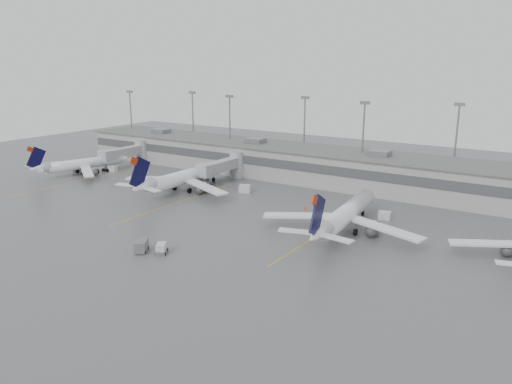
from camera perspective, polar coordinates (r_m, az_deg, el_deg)
The scene contains 19 objects.
ground at distance 82.85m, azimuth -10.55°, elevation -6.69°, with size 260.00×260.00×0.00m, color #565659.
terminal at distance 128.06m, azimuth 7.44°, elevation 3.05°, with size 152.00×17.00×9.45m.
light_masts at distance 131.89m, azimuth 8.66°, elevation 6.81°, with size 142.40×8.00×20.60m.
jet_bridge_left at distance 151.19m, azimuth -14.06°, elevation 4.42°, with size 4.00×17.20×7.00m.
jet_bridge_right at distance 128.14m, azimuth -3.27°, elevation 3.02°, with size 4.00×17.20×7.00m.
stand_markings at distance 100.46m, azimuth -1.13°, elevation -2.57°, with size 105.25×40.00×0.01m.
jet_far_left at distance 143.38m, azimuth -19.34°, elevation 3.06°, with size 24.36×27.69×9.18m.
jet_mid_left at distance 118.61m, azimuth -8.33°, elevation 1.68°, with size 29.99×33.57×10.87m.
jet_mid_right at distance 90.56m, azimuth 10.11°, elevation -2.56°, with size 29.54×33.22×10.74m.
baggage_tug at distance 81.87m, azimuth -10.76°, elevation -6.48°, with size 2.71×3.04×1.67m.
baggage_cart at distance 83.10m, azimuth -12.95°, elevation -6.02°, with size 3.03×3.44×1.92m.
gse_uld_a at distance 144.67m, azimuth -16.06°, elevation 2.59°, with size 2.29×1.52×1.62m, color silver.
gse_uld_b at distance 116.72m, azimuth -1.28°, elevation 0.38°, with size 2.58×1.72×1.82m, color silver.
gse_uld_c at distance 100.28m, azimuth 14.47°, elevation -2.61°, with size 2.25×1.50×1.59m, color silver.
gse_loader at distance 128.53m, azimuth -6.26°, elevation 1.70°, with size 2.07×3.31×2.07m, color slate.
cone_a at distance 142.59m, azimuth -17.75°, elevation 2.11°, with size 0.48×0.48×0.77m, color #F44305.
cone_b at distance 125.58m, azimuth -6.46°, elevation 1.08°, with size 0.50×0.50×0.79m, color #F44305.
cone_c at distance 104.02m, azimuth 5.61°, elevation -1.80°, with size 0.50×0.50×0.80m, color #F44305.
cone_d at distance 91.96m, azimuth 26.93°, elevation -5.65°, with size 0.50×0.50×0.80m, color #F44305.
Camera 1 is at (53.95, -55.24, 30.04)m, focal length 35.00 mm.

